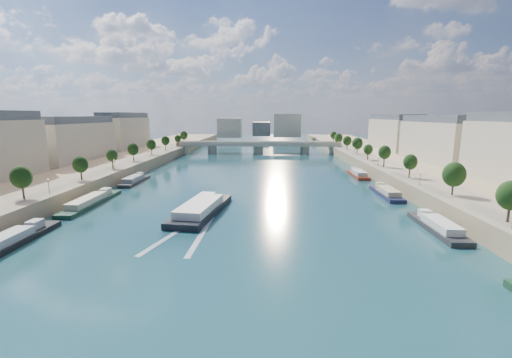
{
  "coord_description": "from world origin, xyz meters",
  "views": [
    {
      "loc": [
        6.4,
        -18.11,
        26.13
      ],
      "look_at": [
        2.57,
        94.34,
        5.0
      ],
      "focal_mm": 24.0,
      "sensor_mm": 36.0,
      "label": 1
    }
  ],
  "objects": [
    {
      "name": "ground",
      "position": [
        0.0,
        100.0,
        0.0
      ],
      "size": [
        700.0,
        700.0,
        0.0
      ],
      "primitive_type": "plane",
      "color": "#0D2739",
      "rests_on": "ground"
    },
    {
      "name": "quay_left",
      "position": [
        -72.0,
        100.0,
        2.5
      ],
      "size": [
        44.0,
        520.0,
        5.0
      ],
      "primitive_type": "cube",
      "color": "#9E8460",
      "rests_on": "ground"
    },
    {
      "name": "quay_right",
      "position": [
        72.0,
        100.0,
        2.5
      ],
      "size": [
        44.0,
        520.0,
        5.0
      ],
      "primitive_type": "cube",
      "color": "#9E8460",
      "rests_on": "ground"
    },
    {
      "name": "pave_left",
      "position": [
        -57.0,
        100.0,
        5.05
      ],
      "size": [
        14.0,
        520.0,
        0.1
      ],
      "primitive_type": "cube",
      "color": "gray",
      "rests_on": "quay_left"
    },
    {
      "name": "pave_right",
      "position": [
        57.0,
        100.0,
        5.05
      ],
      "size": [
        14.0,
        520.0,
        0.1
      ],
      "primitive_type": "cube",
      "color": "gray",
      "rests_on": "quay_right"
    },
    {
      "name": "trees_left",
      "position": [
        -55.0,
        102.0,
        10.48
      ],
      "size": [
        4.8,
        268.8,
        8.26
      ],
      "color": "#382B1E",
      "rests_on": "ground"
    },
    {
      "name": "trees_right",
      "position": [
        55.0,
        110.0,
        10.48
      ],
      "size": [
        4.8,
        268.8,
        8.26
      ],
      "color": "#382B1E",
      "rests_on": "ground"
    },
    {
      "name": "lamps_left",
      "position": [
        -52.5,
        90.0,
        7.78
      ],
      "size": [
        0.36,
        200.36,
        4.28
      ],
      "color": "black",
      "rests_on": "ground"
    },
    {
      "name": "lamps_right",
      "position": [
        52.5,
        105.0,
        7.78
      ],
      "size": [
        0.36,
        200.36,
        4.28
      ],
      "color": "black",
      "rests_on": "ground"
    },
    {
      "name": "buildings_left",
      "position": [
        -85.0,
        112.0,
        16.45
      ],
      "size": [
        16.0,
        226.0,
        23.2
      ],
      "color": "#BFB193",
      "rests_on": "ground"
    },
    {
      "name": "buildings_right",
      "position": [
        85.0,
        112.0,
        16.45
      ],
      "size": [
        16.0,
        226.0,
        23.2
      ],
      "color": "#BFB193",
      "rests_on": "ground"
    },
    {
      "name": "skyline",
      "position": [
        3.19,
        319.52,
        14.66
      ],
      "size": [
        79.0,
        42.0,
        22.0
      ],
      "color": "#BFB193",
      "rests_on": "ground"
    },
    {
      "name": "bridge",
      "position": [
        0.0,
        217.75,
        5.08
      ],
      "size": [
        112.0,
        12.0,
        8.15
      ],
      "color": "#C1B79E",
      "rests_on": "ground"
    },
    {
      "name": "tour_barge",
      "position": [
        -11.38,
        70.23,
        1.22
      ],
      "size": [
        13.11,
        31.77,
        4.18
      ],
      "rotation": [
        0.0,
        0.0,
        -0.14
      ],
      "color": "black",
      "rests_on": "ground"
    },
    {
      "name": "wake",
      "position": [
        -11.38,
        53.71,
        0.02
      ],
      "size": [
        11.26,
        26.02,
        0.04
      ],
      "color": "silver",
      "rests_on": "ground"
    },
    {
      "name": "moored_barges_left",
      "position": [
        -45.5,
        45.6,
        0.84
      ],
      "size": [
        5.0,
        157.38,
        3.6
      ],
      "color": "#192038",
      "rests_on": "ground"
    },
    {
      "name": "moored_barges_right",
      "position": [
        45.5,
        58.5,
        0.84
      ],
      "size": [
        5.0,
        159.24,
        3.6
      ],
      "color": "black",
      "rests_on": "ground"
    }
  ]
}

